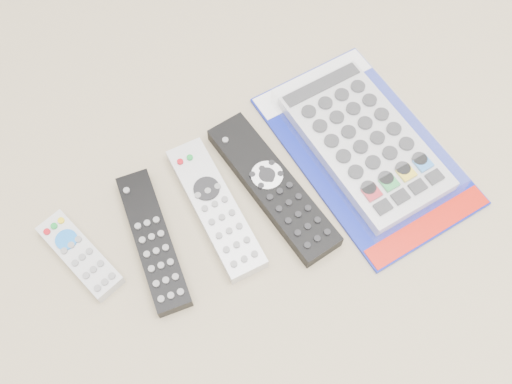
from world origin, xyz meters
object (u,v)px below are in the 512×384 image
remote_small_grey (80,255)px  jumbo_remote_packaged (365,141)px  remote_large_black (273,187)px  remote_silver_dvd (216,208)px  remote_slim_black (153,241)px

remote_small_grey → jumbo_remote_packaged: size_ratio=0.43×
remote_large_black → remote_small_grey: bearing=167.0°
remote_silver_dvd → jumbo_remote_packaged: jumbo_remote_packaged is taller
remote_large_black → jumbo_remote_packaged: jumbo_remote_packaged is taller
remote_small_grey → remote_large_black: size_ratio=0.58×
remote_silver_dvd → remote_slim_black: bearing=-176.7°
remote_large_black → remote_silver_dvd: bearing=167.8°
remote_slim_black → jumbo_remote_packaged: size_ratio=0.63×
remote_large_black → jumbo_remote_packaged: size_ratio=0.74×
remote_small_grey → jumbo_remote_packaged: (0.42, -0.07, 0.01)m
remote_small_grey → remote_silver_dvd: remote_silver_dvd is taller
remote_small_grey → remote_large_black: bearing=-23.4°
remote_small_grey → remote_silver_dvd: bearing=-23.8°
remote_small_grey → jumbo_remote_packaged: bearing=-21.2°
remote_slim_black → remote_silver_dvd: 0.10m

